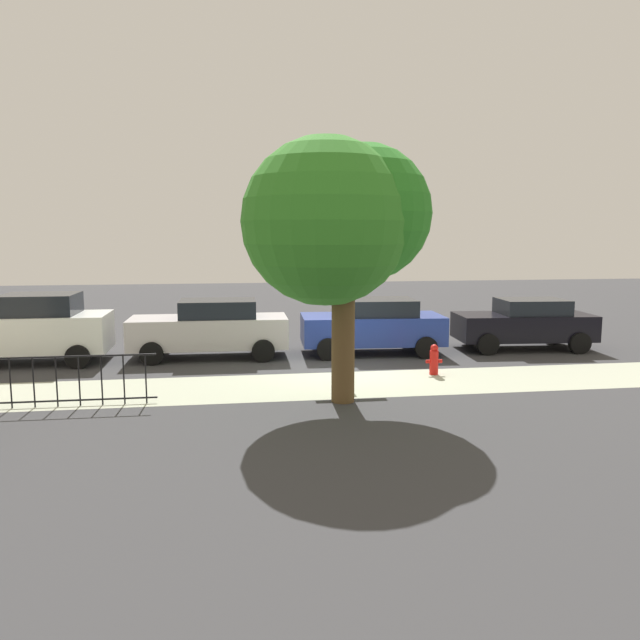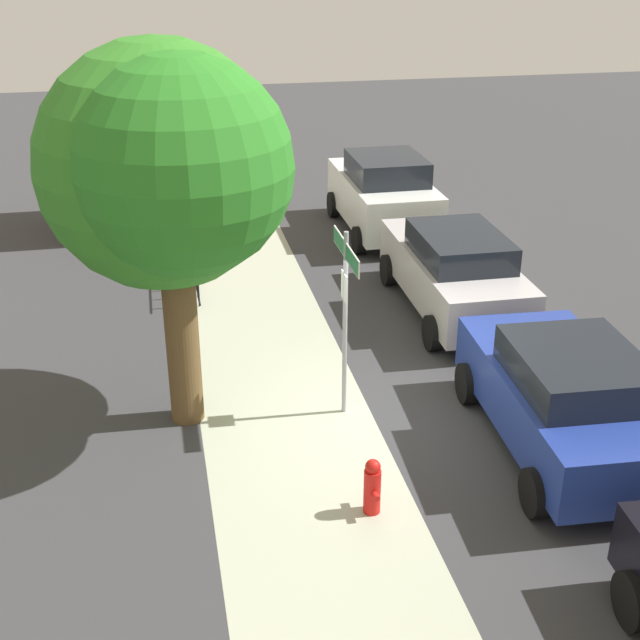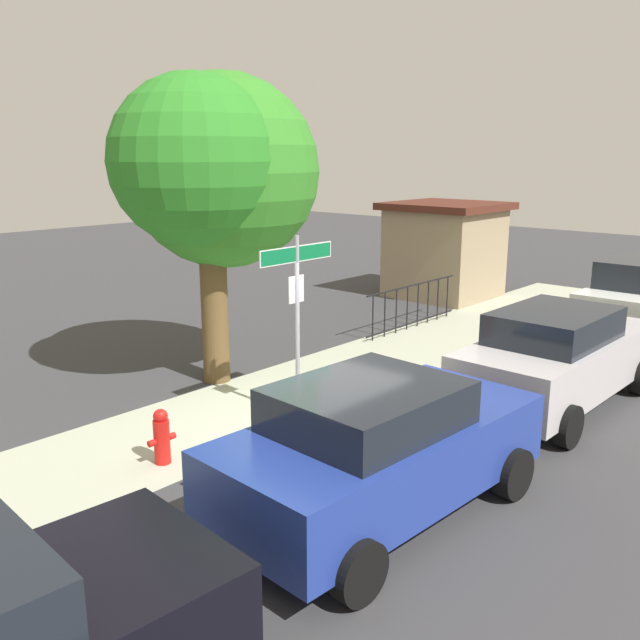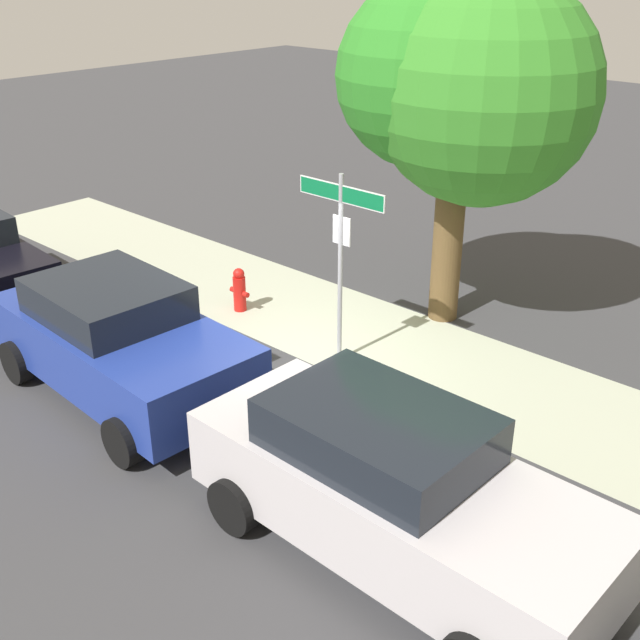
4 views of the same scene
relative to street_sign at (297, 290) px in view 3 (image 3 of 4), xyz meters
name	(u,v)px [view 3 (image 3 of 4)]	position (x,y,z in m)	size (l,w,h in m)	color
ground_plane	(301,429)	(-0.35, -0.40, -2.07)	(60.00, 60.00, 0.00)	#38383A
sidewalk_strip	(324,379)	(1.65, 0.90, -2.07)	(24.00, 2.60, 0.00)	#AAAF97
street_sign	(297,290)	(0.00, 0.00, 0.00)	(1.55, 0.07, 2.91)	#9EA0A5
shade_tree	(217,171)	(0.43, 2.32, 1.74)	(4.00, 3.45, 5.53)	brown
car_blue	(378,447)	(-1.60, -2.80, -1.23)	(4.26, 2.25, 1.64)	navy
car_silver	(557,356)	(3.20, -2.87, -1.21)	(4.49, 1.97, 1.68)	#BFBABD
iron_fence	(413,305)	(6.00, 1.90, -1.52)	(3.59, 0.04, 1.07)	black
utility_shed	(445,249)	(9.79, 3.40, -0.68)	(3.03, 3.02, 2.74)	#998466
fire_hydrant	(162,437)	(-2.47, 0.20, -1.69)	(0.42, 0.22, 0.78)	red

